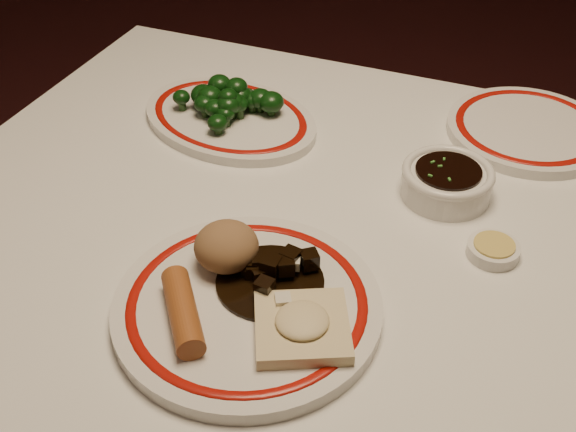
# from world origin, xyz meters

# --- Properties ---
(dining_table) EXTENTS (1.20, 0.90, 0.75)m
(dining_table) POSITION_xyz_m (0.00, 0.00, 0.66)
(dining_table) COLOR white
(dining_table) RESTS_ON ground
(main_plate) EXTENTS (0.40, 0.40, 0.02)m
(main_plate) POSITION_xyz_m (-0.08, -0.17, 0.76)
(main_plate) COLOR silver
(main_plate) RESTS_ON dining_table
(rice_mound) EXTENTS (0.08, 0.08, 0.05)m
(rice_mound) POSITION_xyz_m (-0.13, -0.12, 0.80)
(rice_mound) COLOR olive
(rice_mound) RESTS_ON main_plate
(spring_roll) EXTENTS (0.09, 0.11, 0.03)m
(spring_roll) POSITION_xyz_m (-0.13, -0.22, 0.78)
(spring_roll) COLOR #9C5526
(spring_roll) RESTS_ON main_plate
(fried_wonton) EXTENTS (0.13, 0.13, 0.03)m
(fried_wonton) POSITION_xyz_m (-0.01, -0.19, 0.78)
(fried_wonton) COLOR beige
(fried_wonton) RESTS_ON main_plate
(stirfry_heap) EXTENTS (0.12, 0.12, 0.03)m
(stirfry_heap) POSITION_xyz_m (-0.07, -0.13, 0.78)
(stirfry_heap) COLOR black
(stirfry_heap) RESTS_ON main_plate
(broccoli_plate) EXTENTS (0.34, 0.31, 0.02)m
(broccoli_plate) POSITION_xyz_m (-0.27, 0.19, 0.76)
(broccoli_plate) COLOR silver
(broccoli_plate) RESTS_ON dining_table
(broccoli_pile) EXTENTS (0.17, 0.12, 0.05)m
(broccoli_pile) POSITION_xyz_m (-0.27, 0.19, 0.79)
(broccoli_pile) COLOR #23471C
(broccoli_pile) RESTS_ON broccoli_plate
(soy_bowl) EXTENTS (0.12, 0.12, 0.04)m
(soy_bowl) POSITION_xyz_m (0.08, 0.13, 0.77)
(soy_bowl) COLOR silver
(soy_bowl) RESTS_ON dining_table
(mustard_dish) EXTENTS (0.06, 0.06, 0.02)m
(mustard_dish) POSITION_xyz_m (0.16, 0.03, 0.76)
(mustard_dish) COLOR silver
(mustard_dish) RESTS_ON dining_table
(far_plate) EXTENTS (0.32, 0.32, 0.02)m
(far_plate) POSITION_xyz_m (0.16, 0.33, 0.76)
(far_plate) COLOR silver
(far_plate) RESTS_ON dining_table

